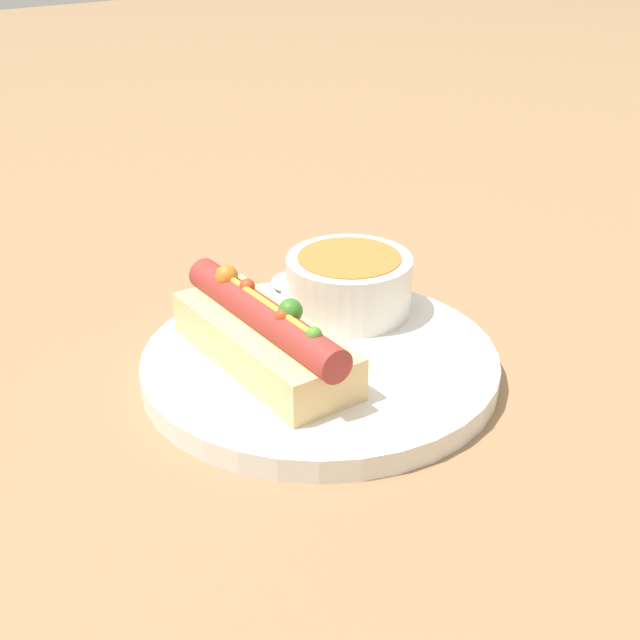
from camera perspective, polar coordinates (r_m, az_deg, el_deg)
ground_plane at (r=0.69m, az=0.00°, el=-3.49°), size 4.00×4.00×0.00m
dinner_plate at (r=0.69m, az=0.00°, el=-2.84°), size 0.27×0.27×0.02m
hot_dog at (r=0.66m, az=-3.59°, el=-0.99°), size 0.18×0.07×0.06m
soup_bowl at (r=0.74m, az=1.87°, el=2.48°), size 0.10×0.10×0.05m
spoon at (r=0.76m, az=-2.27°, el=1.62°), size 0.14×0.10×0.01m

